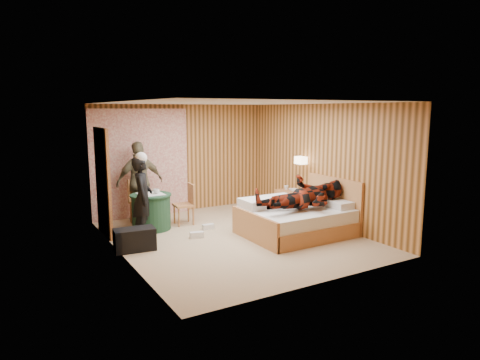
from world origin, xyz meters
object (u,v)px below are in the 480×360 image
chair_near (187,201)px  man_on_bed (305,188)px  bed (296,219)px  round_table (151,211)px  chair_far (140,197)px  man_at_table (140,182)px  woman_standing (142,197)px  nightstand (289,203)px  duffel_bag (135,239)px  wall_lamp (301,160)px

chair_near → man_on_bed: size_ratio=0.48×
bed → round_table: bearing=142.6°
chair_far → man_at_table: man_at_table is taller
chair_near → man_on_bed: bearing=42.2°
woman_standing → man_on_bed: size_ratio=0.86×
round_table → chair_near: bearing=0.7°
nightstand → chair_near: 2.33m
duffel_bag → man_on_bed: size_ratio=0.38×
man_on_bed → bed: bearing=95.6°
chair_far → man_at_table: size_ratio=0.54×
chair_far → man_on_bed: (2.34, -2.62, 0.41)m
man_on_bed → duffel_bag: bearing=164.1°
nightstand → round_table: round_table is taller
wall_lamp → chair_near: 2.59m
chair_far → chair_near: size_ratio=1.09×
nightstand → duffel_bag: nightstand is taller
round_table → woman_standing: (-0.30, -0.42, 0.40)m
woman_standing → man_at_table: bearing=5.3°
bed → chair_near: bed is taller
woman_standing → wall_lamp: bearing=-76.9°
chair_near → round_table: bearing=-84.7°
chair_near → duffel_bag: (-1.46, -1.14, -0.30)m
nightstand → chair_far: size_ratio=0.65×
man_at_table → man_on_bed: bearing=127.3°
bed → chair_near: size_ratio=2.31×
nightstand → man_at_table: (-3.04, 1.22, 0.56)m
bed → round_table: bed is taller
man_on_bed → man_at_table: bearing=130.9°
nightstand → duffel_bag: 3.77m
wall_lamp → man_at_table: bearing=153.5°
wall_lamp → man_at_table: size_ratio=0.15×
wall_lamp → round_table: wall_lamp is taller
chair_far → duffel_bag: 1.92m
chair_near → man_at_table: (-0.78, 0.68, 0.37)m
bed → chair_far: bed is taller
bed → wall_lamp: bearing=48.4°
duffel_bag → bed: bearing=-6.1°
bed → man_at_table: size_ratio=1.14×
bed → nightstand: (0.75, 1.22, 0.00)m
chair_far → man_on_bed: bearing=-69.8°
duffel_bag → woman_standing: size_ratio=0.44×
duffel_bag → wall_lamp: bearing=9.9°
chair_near → woman_standing: bearing=-63.7°
nightstand → man_at_table: 3.32m
wall_lamp → man_on_bed: man_on_bed is taller
round_table → chair_near: (0.78, 0.01, 0.13)m
wall_lamp → round_table: (-3.08, 0.85, -0.93)m
wall_lamp → duffel_bag: bearing=-175.9°
wall_lamp → nightstand: 1.05m
man_on_bed → wall_lamp: bearing=55.5°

